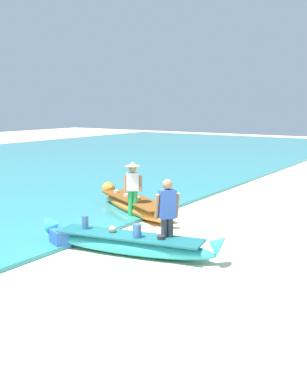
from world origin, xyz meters
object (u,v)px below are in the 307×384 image
(person_vendor_hatted, at_px, (133,186))
(boat_orange_midground, at_px, (135,205))
(cooler_box, at_px, (60,239))
(boat_cyan_foreground, at_px, (129,243))
(person_tourist_customer, at_px, (167,213))

(person_vendor_hatted, bearing_deg, boat_orange_midground, 119.31)
(person_vendor_hatted, relative_size, cooler_box, 3.44)
(boat_orange_midground, height_order, cooler_box, boat_orange_midground)
(boat_cyan_foreground, distance_m, person_vendor_hatted, 3.28)
(boat_cyan_foreground, xyz_separation_m, boat_orange_midground, (-2.13, 3.18, 0.01))
(boat_orange_midground, bearing_deg, boat_cyan_foreground, -56.18)
(boat_cyan_foreground, height_order, boat_orange_midground, boat_orange_midground)
(person_tourist_customer, bearing_deg, cooler_box, -160.45)
(boat_orange_midground, bearing_deg, person_vendor_hatted, -60.69)
(boat_cyan_foreground, height_order, cooler_box, boat_cyan_foreground)
(boat_orange_midground, xyz_separation_m, cooler_box, (0.49, -3.71, -0.05))
(person_vendor_hatted, bearing_deg, person_tourist_customer, -40.97)
(person_tourist_customer, distance_m, cooler_box, 2.72)
(boat_orange_midground, relative_size, person_vendor_hatted, 2.36)
(person_vendor_hatted, xyz_separation_m, person_tourist_customer, (2.63, -2.28, 0.00))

